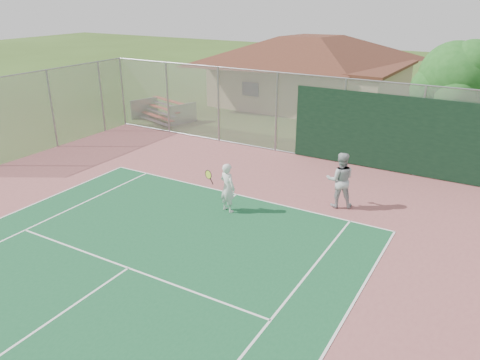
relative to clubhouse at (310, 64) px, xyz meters
name	(u,v)px	position (x,y,z in m)	size (l,w,h in m)	color
back_fence	(345,124)	(5.33, -9.21, -0.89)	(20.08, 0.11, 3.53)	gray
side_fence_left	(52,109)	(-6.77, -13.69, -0.80)	(0.08, 9.00, 3.50)	gray
clubhouse	(310,64)	(0.00, 0.00, 0.00)	(11.92, 8.18, 5.03)	tan
bleachers	(163,111)	(-5.53, -7.52, -1.99)	(3.31, 2.45, 1.07)	#A53D26
tree	(457,80)	(8.88, -5.88, 0.69)	(3.54, 3.35, 4.94)	#372614
player_white_front	(227,188)	(3.65, -15.59, -1.73)	(1.03, 0.64, 1.63)	silver
player_grey_back	(340,180)	(6.64, -13.42, -1.62)	(1.12, 1.01, 1.87)	#ABAFB1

